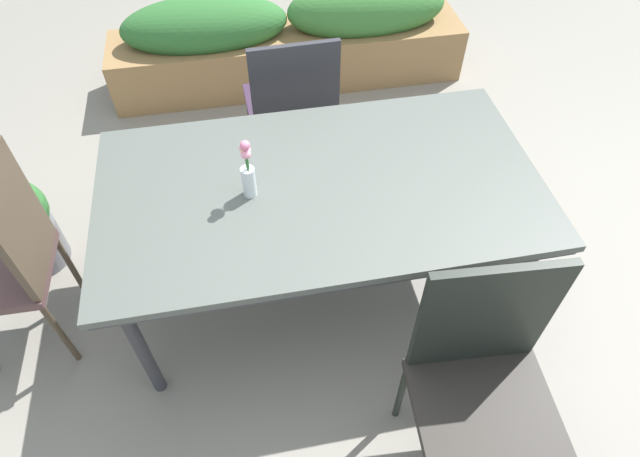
# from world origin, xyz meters

# --- Properties ---
(ground_plane) EXTENTS (12.00, 12.00, 0.00)m
(ground_plane) POSITION_xyz_m (0.00, 0.00, 0.00)
(ground_plane) COLOR gray
(dining_table) EXTENTS (1.81, 1.00, 0.74)m
(dining_table) POSITION_xyz_m (-0.05, 0.05, 0.69)
(dining_table) COLOR #4C514C
(dining_table) RESTS_ON ground
(chair_far_side) EXTENTS (0.49, 0.49, 0.94)m
(chair_far_side) POSITION_xyz_m (-0.04, 0.91, 0.52)
(chair_far_side) COLOR #39253B
(chair_far_side) RESTS_ON ground
(chair_near_right) EXTENTS (0.52, 0.52, 1.01)m
(chair_near_right) POSITION_xyz_m (0.36, -0.80, 0.56)
(chair_near_right) COLOR #292521
(chair_near_right) RESTS_ON ground
(chair_end_left) EXTENTS (0.41, 0.41, 1.02)m
(chair_end_left) POSITION_xyz_m (-1.32, 0.05, 0.57)
(chair_end_left) COLOR brown
(chair_end_left) RESTS_ON ground
(flower_vase) EXTENTS (0.06, 0.06, 0.28)m
(flower_vase) POSITION_xyz_m (-0.33, 0.04, 0.87)
(flower_vase) COLOR silver
(flower_vase) RESTS_ON dining_table
(planter_box) EXTENTS (2.42, 0.49, 0.70)m
(planter_box) POSITION_xyz_m (0.08, 1.90, 0.32)
(planter_box) COLOR olive
(planter_box) RESTS_ON ground
(potted_plant) EXTENTS (0.32, 0.32, 0.53)m
(potted_plant) POSITION_xyz_m (-1.47, 0.50, 0.27)
(potted_plant) COLOR slate
(potted_plant) RESTS_ON ground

